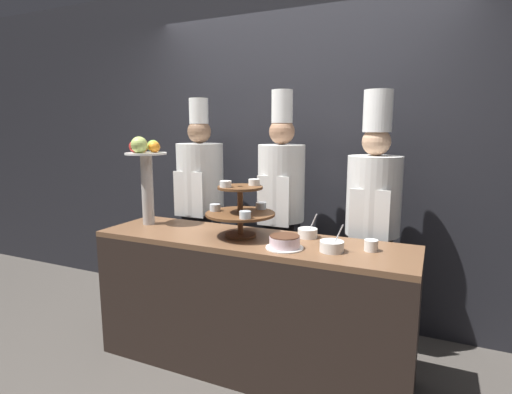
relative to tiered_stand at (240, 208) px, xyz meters
The scene contains 12 objects.
ground_plane 1.11m from the tiered_stand, 75.96° to the right, with size 14.00×14.00×0.00m, color #47423D.
wall_back 0.97m from the tiered_stand, 85.36° to the left, with size 10.00×0.06×2.80m.
buffet_counter 0.63m from the tiered_stand, 14.57° to the right, with size 2.05×0.55×0.88m.
tiered_stand is the anchor object (origin of this frame).
fruit_pedestal 0.80m from the tiered_stand, behind, with size 0.29×0.29×0.63m.
cake_round 0.41m from the tiered_stand, 21.04° to the right, with size 0.22×0.22×0.08m.
cup_white 0.83m from the tiered_stand, ahead, with size 0.08×0.08×0.06m.
serving_bowl_near 0.64m from the tiered_stand, ahead, with size 0.14×0.14×0.16m.
serving_bowl_far 0.46m from the tiered_stand, 20.49° to the left, with size 0.13×0.13×0.16m.
chef_left 0.84m from the tiered_stand, 139.87° to the left, with size 0.38×0.38×1.81m.
chef_center_left 0.55m from the tiered_stand, 82.13° to the left, with size 0.35×0.35×1.85m.
chef_center_right 0.93m from the tiered_stand, 35.72° to the left, with size 0.36×0.36×1.82m.
Camera 1 is at (1.05, -1.94, 1.56)m, focal length 28.00 mm.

